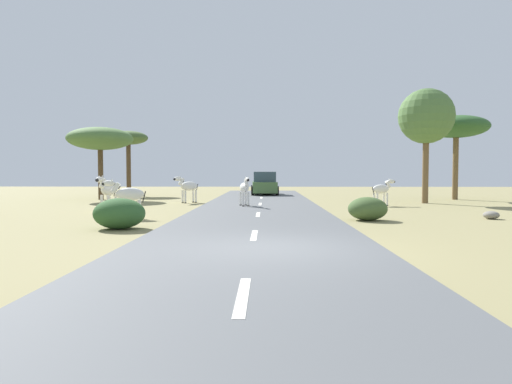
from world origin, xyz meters
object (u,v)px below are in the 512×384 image
object	(u,v)px
zebra_0	(245,188)
tree_1	(100,139)
zebra_1	(382,189)
zebra_3	(188,186)
bush_0	(368,209)
tree_4	(456,128)
bush_2	(119,214)
zebra_4	(127,195)
zebra_2	(108,190)
car_0	(264,184)
tree_2	(426,117)
tree_3	(128,139)
rock_1	(491,215)

from	to	relation	value
zebra_0	tree_1	xyz separation A→B (m)	(-9.53, 6.02, 2.91)
zebra_1	zebra_3	distance (m)	10.71
bush_0	tree_4	bearing A→B (deg)	56.69
tree_1	bush_2	bearing A→B (deg)	-67.91
zebra_4	tree_4	world-z (taller)	tree_4
zebra_0	tree_1	size ratio (longest dim) A/B	0.34
zebra_1	bush_0	bearing A→B (deg)	-44.97
zebra_4	zebra_2	bearing A→B (deg)	22.42
zebra_3	zebra_1	bearing A→B (deg)	-144.88
car_0	zebra_3	bearing A→B (deg)	-118.23
car_0	tree_2	distance (m)	13.31
car_0	bush_2	xyz separation A→B (m)	(-4.39, -20.80, -0.37)
zebra_4	bush_0	xyz separation A→B (m)	(8.90, -0.37, -0.48)
bush_2	tree_4	bearing A→B (deg)	42.94
tree_2	bush_2	bearing A→B (deg)	-138.44
zebra_3	tree_4	world-z (taller)	tree_4
tree_3	tree_2	bearing A→B (deg)	-23.63
zebra_1	zebra_4	bearing A→B (deg)	-85.73
zebra_1	bush_2	xyz separation A→B (m)	(-10.55, -9.83, -0.39)
tree_4	bush_0	bearing A→B (deg)	-123.31
zebra_0	tree_3	size ratio (longest dim) A/B	0.32
zebra_4	tree_1	world-z (taller)	tree_1
zebra_2	zebra_4	bearing A→B (deg)	129.38
zebra_1	rock_1	world-z (taller)	zebra_1
bush_0	tree_3	bearing A→B (deg)	128.42
bush_2	rock_1	distance (m)	13.36
zebra_2	car_0	world-z (taller)	car_0
tree_3	car_0	bearing A→B (deg)	1.43
tree_3	tree_4	world-z (taller)	tree_4
zebra_4	tree_1	size ratio (longest dim) A/B	0.35
bush_0	zebra_2	bearing A→B (deg)	163.50
tree_4	bush_2	distance (m)	23.14
tree_1	bush_0	distance (m)	19.20
zebra_0	car_0	bearing A→B (deg)	-108.35
zebra_2	tree_1	bearing A→B (deg)	-60.64
zebra_4	tree_2	bearing A→B (deg)	-67.16
bush_2	rock_1	size ratio (longest dim) A/B	2.72
zebra_1	bush_0	size ratio (longest dim) A/B	1.02
bush_2	tree_3	bearing A→B (deg)	106.20
zebra_0	tree_4	size ratio (longest dim) A/B	0.30
zebra_3	tree_3	xyz separation A→B (m)	(-6.02, 8.61, 3.32)
car_0	bush_2	world-z (taller)	car_0
zebra_1	zebra_4	world-z (taller)	zebra_4
zebra_0	car_0	xyz separation A→B (m)	(0.95, 11.82, -0.11)
car_0	bush_2	bearing A→B (deg)	-104.09
car_0	tree_2	xyz separation A→B (m)	(9.14, -8.79, 4.01)
zebra_0	tree_4	xyz separation A→B (m)	(13.22, 6.54, 3.65)
tree_2	car_0	bearing A→B (deg)	136.12
zebra_3	bush_0	size ratio (longest dim) A/B	1.11
zebra_2	rock_1	size ratio (longest dim) A/B	2.98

